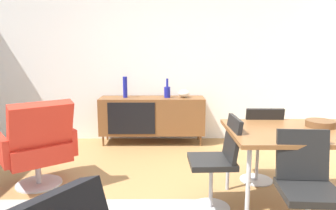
{
  "coord_description": "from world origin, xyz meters",
  "views": [
    {
      "loc": [
        0.05,
        -2.45,
        1.43
      ],
      "look_at": [
        0.07,
        0.89,
        0.85
      ],
      "focal_mm": 33.42,
      "sensor_mm": 36.0,
      "label": 1
    }
  ],
  "objects_px": {
    "dining_table": "(319,135)",
    "dining_chair_front_left": "(306,186)",
    "wooden_bowl_on_table": "(320,124)",
    "vase_cobalt": "(184,94)",
    "vase_ceramic_small": "(167,91)",
    "sideboard": "(152,115)",
    "lounge_chair_red": "(38,144)",
    "dining_chair_near_window": "(218,159)",
    "dining_chair_back_left": "(260,141)",
    "vase_sculptural_dark": "(125,87)"
  },
  "relations": [
    {
      "from": "dining_chair_front_left",
      "to": "vase_cobalt",
      "type": "bearing_deg",
      "value": 105.63
    },
    {
      "from": "sideboard",
      "to": "vase_ceramic_small",
      "type": "bearing_deg",
      "value": 0.46
    },
    {
      "from": "dining_chair_back_left",
      "to": "lounge_chair_red",
      "type": "relative_size",
      "value": 0.9
    },
    {
      "from": "dining_table",
      "to": "dining_chair_front_left",
      "type": "xyz_separation_m",
      "value": [
        -0.35,
        -0.56,
        -0.23
      ]
    },
    {
      "from": "wooden_bowl_on_table",
      "to": "dining_table",
      "type": "bearing_deg",
      "value": -117.75
    },
    {
      "from": "wooden_bowl_on_table",
      "to": "dining_chair_front_left",
      "type": "height_order",
      "value": "dining_chair_front_left"
    },
    {
      "from": "vase_sculptural_dark",
      "to": "wooden_bowl_on_table",
      "type": "distance_m",
      "value": 2.84
    },
    {
      "from": "dining_chair_back_left",
      "to": "sideboard",
      "type": "bearing_deg",
      "value": 128.91
    },
    {
      "from": "vase_cobalt",
      "to": "dining_chair_near_window",
      "type": "distance_m",
      "value": 2.11
    },
    {
      "from": "vase_cobalt",
      "to": "vase_ceramic_small",
      "type": "bearing_deg",
      "value": 180.0
    },
    {
      "from": "dining_chair_near_window",
      "to": "dining_chair_front_left",
      "type": "xyz_separation_m",
      "value": [
        0.54,
        -0.56,
        0.0
      ]
    },
    {
      "from": "dining_chair_back_left",
      "to": "dining_chair_front_left",
      "type": "relative_size",
      "value": 1.0
    },
    {
      "from": "vase_sculptural_dark",
      "to": "lounge_chair_red",
      "type": "relative_size",
      "value": 0.34
    },
    {
      "from": "wooden_bowl_on_table",
      "to": "dining_chair_front_left",
      "type": "bearing_deg",
      "value": -121.06
    },
    {
      "from": "wooden_bowl_on_table",
      "to": "lounge_chair_red",
      "type": "bearing_deg",
      "value": 172.6
    },
    {
      "from": "dining_chair_back_left",
      "to": "dining_chair_front_left",
      "type": "xyz_separation_m",
      "value": [
        0.01,
        -1.12,
        0.0
      ]
    },
    {
      "from": "vase_cobalt",
      "to": "vase_ceramic_small",
      "type": "xyz_separation_m",
      "value": [
        -0.26,
        0.0,
        0.03
      ]
    },
    {
      "from": "wooden_bowl_on_table",
      "to": "dining_chair_back_left",
      "type": "distance_m",
      "value": 0.68
    },
    {
      "from": "dining_chair_front_left",
      "to": "wooden_bowl_on_table",
      "type": "bearing_deg",
      "value": 58.94
    },
    {
      "from": "dining_chair_near_window",
      "to": "dining_chair_back_left",
      "type": "height_order",
      "value": "same"
    },
    {
      "from": "sideboard",
      "to": "dining_chair_front_left",
      "type": "relative_size",
      "value": 1.87
    },
    {
      "from": "dining_table",
      "to": "dining_chair_near_window",
      "type": "distance_m",
      "value": 0.92
    },
    {
      "from": "vase_cobalt",
      "to": "vase_ceramic_small",
      "type": "relative_size",
      "value": 0.59
    },
    {
      "from": "sideboard",
      "to": "vase_sculptural_dark",
      "type": "relative_size",
      "value": 4.98
    },
    {
      "from": "vase_sculptural_dark",
      "to": "lounge_chair_red",
      "type": "bearing_deg",
      "value": -114.0
    },
    {
      "from": "vase_cobalt",
      "to": "dining_table",
      "type": "relative_size",
      "value": 0.11
    },
    {
      "from": "sideboard",
      "to": "dining_chair_near_window",
      "type": "xyz_separation_m",
      "value": [
        0.69,
        -2.07,
        0.03
      ]
    },
    {
      "from": "vase_sculptural_dark",
      "to": "dining_chair_front_left",
      "type": "relative_size",
      "value": 0.38
    },
    {
      "from": "dining_table",
      "to": "lounge_chair_red",
      "type": "height_order",
      "value": "lounge_chair_red"
    },
    {
      "from": "vase_cobalt",
      "to": "lounge_chair_red",
      "type": "bearing_deg",
      "value": -135.21
    },
    {
      "from": "sideboard",
      "to": "dining_chair_near_window",
      "type": "relative_size",
      "value": 1.87
    },
    {
      "from": "dining_chair_near_window",
      "to": "lounge_chair_red",
      "type": "height_order",
      "value": "lounge_chair_red"
    },
    {
      "from": "dining_table",
      "to": "dining_chair_back_left",
      "type": "height_order",
      "value": "dining_chair_back_left"
    },
    {
      "from": "vase_sculptural_dark",
      "to": "dining_table",
      "type": "bearing_deg",
      "value": -46.32
    },
    {
      "from": "vase_ceramic_small",
      "to": "lounge_chair_red",
      "type": "distance_m",
      "value": 2.13
    },
    {
      "from": "vase_cobalt",
      "to": "dining_chair_back_left",
      "type": "height_order",
      "value": "dining_chair_back_left"
    },
    {
      "from": "dining_chair_near_window",
      "to": "dining_table",
      "type": "bearing_deg",
      "value": -0.14
    },
    {
      "from": "sideboard",
      "to": "dining_chair_back_left",
      "type": "relative_size",
      "value": 1.87
    },
    {
      "from": "wooden_bowl_on_table",
      "to": "dining_chair_back_left",
      "type": "relative_size",
      "value": 0.3
    },
    {
      "from": "vase_cobalt",
      "to": "dining_chair_back_left",
      "type": "distance_m",
      "value": 1.71
    },
    {
      "from": "wooden_bowl_on_table",
      "to": "sideboard",
      "type": "bearing_deg",
      "value": 129.89
    },
    {
      "from": "vase_cobalt",
      "to": "dining_table",
      "type": "xyz_separation_m",
      "value": [
        1.08,
        -2.08,
        -0.08
      ]
    },
    {
      "from": "dining_chair_near_window",
      "to": "vase_sculptural_dark",
      "type": "bearing_deg",
      "value": 117.82
    },
    {
      "from": "vase_ceramic_small",
      "to": "sideboard",
      "type": "bearing_deg",
      "value": -179.54
    },
    {
      "from": "sideboard",
      "to": "dining_chair_back_left",
      "type": "bearing_deg",
      "value": -51.09
    },
    {
      "from": "dining_chair_front_left",
      "to": "vase_sculptural_dark",
      "type": "bearing_deg",
      "value": 121.86
    },
    {
      "from": "dining_chair_front_left",
      "to": "lounge_chair_red",
      "type": "xyz_separation_m",
      "value": [
        -2.35,
        1.03,
        -0.0
      ]
    },
    {
      "from": "vase_ceramic_small",
      "to": "dining_chair_front_left",
      "type": "distance_m",
      "value": 2.84
    },
    {
      "from": "vase_ceramic_small",
      "to": "dining_table",
      "type": "distance_m",
      "value": 2.48
    },
    {
      "from": "wooden_bowl_on_table",
      "to": "lounge_chair_red",
      "type": "distance_m",
      "value": 2.8
    }
  ]
}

